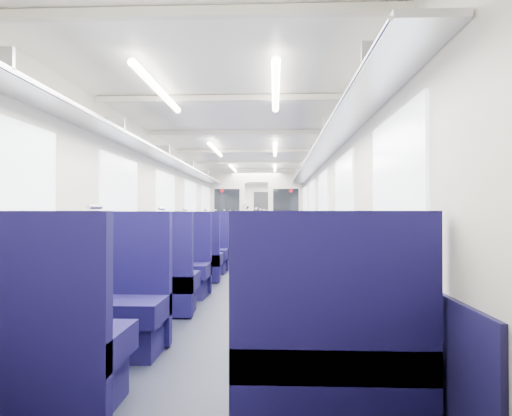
# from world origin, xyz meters

# --- Properties ---
(floor) EXTENTS (2.80, 18.00, 0.01)m
(floor) POSITION_xyz_m (0.00, 0.00, 0.00)
(floor) COLOR black
(floor) RESTS_ON ground
(ceiling) EXTENTS (2.80, 18.00, 0.01)m
(ceiling) POSITION_xyz_m (0.00, 0.00, 2.35)
(ceiling) COLOR white
(ceiling) RESTS_ON wall_left
(wall_left) EXTENTS (0.02, 18.00, 2.35)m
(wall_left) POSITION_xyz_m (-1.40, 0.00, 1.18)
(wall_left) COLOR beige
(wall_left) RESTS_ON floor
(dado_left) EXTENTS (0.03, 17.90, 0.70)m
(dado_left) POSITION_xyz_m (-1.39, 0.00, 0.35)
(dado_left) COLOR #15113B
(dado_left) RESTS_ON floor
(wall_right) EXTENTS (0.02, 18.00, 2.35)m
(wall_right) POSITION_xyz_m (1.40, 0.00, 1.18)
(wall_right) COLOR beige
(wall_right) RESTS_ON floor
(dado_right) EXTENTS (0.03, 17.90, 0.70)m
(dado_right) POSITION_xyz_m (1.39, 0.00, 0.35)
(dado_right) COLOR #15113B
(dado_right) RESTS_ON floor
(wall_far) EXTENTS (2.80, 0.02, 2.35)m
(wall_far) POSITION_xyz_m (0.00, 9.00, 1.18)
(wall_far) COLOR beige
(wall_far) RESTS_ON floor
(luggage_rack_left) EXTENTS (0.36, 17.40, 0.18)m
(luggage_rack_left) POSITION_xyz_m (-1.21, 0.00, 1.97)
(luggage_rack_left) COLOR #B2B5BA
(luggage_rack_left) RESTS_ON wall_left
(luggage_rack_right) EXTENTS (0.36, 17.40, 0.18)m
(luggage_rack_right) POSITION_xyz_m (1.21, 0.00, 1.97)
(luggage_rack_right) COLOR #B2B5BA
(luggage_rack_right) RESTS_ON wall_right
(windows) EXTENTS (2.78, 15.60, 0.75)m
(windows) POSITION_xyz_m (0.00, -0.46, 1.42)
(windows) COLOR white
(windows) RESTS_ON wall_left
(ceiling_fittings) EXTENTS (2.70, 16.06, 0.11)m
(ceiling_fittings) POSITION_xyz_m (0.00, -0.26, 2.29)
(ceiling_fittings) COLOR beige
(ceiling_fittings) RESTS_ON ceiling
(end_door) EXTENTS (0.75, 0.06, 2.00)m
(end_door) POSITION_xyz_m (0.00, 8.94, 1.00)
(end_door) COLOR black
(end_door) RESTS_ON floor
(bulkhead) EXTENTS (2.80, 0.10, 2.35)m
(bulkhead) POSITION_xyz_m (-0.00, 2.52, 1.23)
(bulkhead) COLOR beige
(bulkhead) RESTS_ON floor
(seat_0) EXTENTS (1.03, 0.57, 1.15)m
(seat_0) POSITION_xyz_m (-0.83, -8.22, 0.35)
(seat_0) COLOR #120E47
(seat_0) RESTS_ON floor
(seat_1) EXTENTS (1.03, 0.57, 1.15)m
(seat_1) POSITION_xyz_m (0.83, -8.27, 0.35)
(seat_1) COLOR #120E47
(seat_1) RESTS_ON floor
(seat_2) EXTENTS (1.03, 0.57, 1.15)m
(seat_2) POSITION_xyz_m (-0.83, -7.16, 0.35)
(seat_2) COLOR #120E47
(seat_2) RESTS_ON floor
(seat_3) EXTENTS (1.03, 0.57, 1.15)m
(seat_3) POSITION_xyz_m (0.83, -7.19, 0.35)
(seat_3) COLOR #120E47
(seat_3) RESTS_ON floor
(seat_4) EXTENTS (1.03, 0.57, 1.15)m
(seat_4) POSITION_xyz_m (-0.83, -5.90, 0.35)
(seat_4) COLOR #120E47
(seat_4) RESTS_ON floor
(seat_5) EXTENTS (1.03, 0.57, 1.15)m
(seat_5) POSITION_xyz_m (0.83, -5.86, 0.35)
(seat_5) COLOR #120E47
(seat_5) RESTS_ON floor
(seat_6) EXTENTS (1.03, 0.57, 1.15)m
(seat_6) POSITION_xyz_m (-0.83, -4.83, 0.35)
(seat_6) COLOR #120E47
(seat_6) RESTS_ON floor
(seat_7) EXTENTS (1.03, 0.57, 1.15)m
(seat_7) POSITION_xyz_m (0.83, -4.87, 0.35)
(seat_7) COLOR #120E47
(seat_7) RESTS_ON floor
(seat_8) EXTENTS (1.03, 0.57, 1.15)m
(seat_8) POSITION_xyz_m (-0.83, -3.63, 0.35)
(seat_8) COLOR #120E47
(seat_8) RESTS_ON floor
(seat_9) EXTENTS (1.03, 0.57, 1.15)m
(seat_9) POSITION_xyz_m (0.83, -3.68, 0.35)
(seat_9) COLOR #120E47
(seat_9) RESTS_ON floor
(seat_10) EXTENTS (1.03, 0.57, 1.15)m
(seat_10) POSITION_xyz_m (-0.83, -2.59, 0.35)
(seat_10) COLOR #120E47
(seat_10) RESTS_ON floor
(seat_11) EXTENTS (1.03, 0.57, 1.15)m
(seat_11) POSITION_xyz_m (0.83, -2.41, 0.35)
(seat_11) COLOR #120E47
(seat_11) RESTS_ON floor
(seat_12) EXTENTS (1.03, 0.57, 1.15)m
(seat_12) POSITION_xyz_m (-0.83, -1.31, 0.35)
(seat_12) COLOR #120E47
(seat_12) RESTS_ON floor
(seat_13) EXTENTS (1.03, 0.57, 1.15)m
(seat_13) POSITION_xyz_m (0.83, -1.42, 0.35)
(seat_13) COLOR #120E47
(seat_13) RESTS_ON floor
(seat_14) EXTENTS (1.03, 0.57, 1.15)m
(seat_14) POSITION_xyz_m (-0.83, -0.27, 0.35)
(seat_14) COLOR #120E47
(seat_14) RESTS_ON floor
(seat_15) EXTENTS (1.03, 0.57, 1.15)m
(seat_15) POSITION_xyz_m (0.83, -0.21, 0.35)
(seat_15) COLOR #120E47
(seat_15) RESTS_ON floor
(seat_16) EXTENTS (1.03, 0.57, 1.15)m
(seat_16) POSITION_xyz_m (-0.83, 0.84, 0.35)
(seat_16) COLOR #120E47
(seat_16) RESTS_ON floor
(seat_17) EXTENTS (1.03, 0.57, 1.15)m
(seat_17) POSITION_xyz_m (0.83, 0.80, 0.35)
(seat_17) COLOR #120E47
(seat_17) RESTS_ON floor
(seat_18) EXTENTS (1.03, 0.57, 1.15)m
(seat_18) POSITION_xyz_m (-0.83, 2.16, 0.35)
(seat_18) COLOR #120E47
(seat_18) RESTS_ON floor
(seat_19) EXTENTS (1.03, 0.57, 1.15)m
(seat_19) POSITION_xyz_m (0.83, 2.15, 0.35)
(seat_19) COLOR #120E47
(seat_19) RESTS_ON floor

